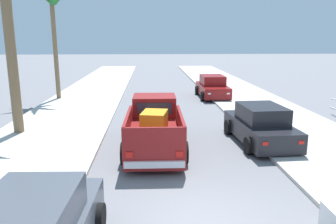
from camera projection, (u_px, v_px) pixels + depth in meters
sidewalk_left at (73, 111)px, 18.96m from camera, size 4.81×60.00×0.12m
sidewalk_right at (263, 109)px, 19.55m from camera, size 4.81×60.00×0.12m
curb_left at (91, 111)px, 19.02m from camera, size 0.16×60.00×0.10m
curb_right at (246, 110)px, 19.49m from camera, size 0.16×60.00×0.10m
pickup_truck at (154, 128)px, 12.65m from camera, size 2.28×5.24×1.80m
car_left_near at (212, 87)px, 23.65m from camera, size 2.05×4.27×1.54m
car_right_mid at (260, 125)px, 13.37m from camera, size 2.20×4.33×1.54m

